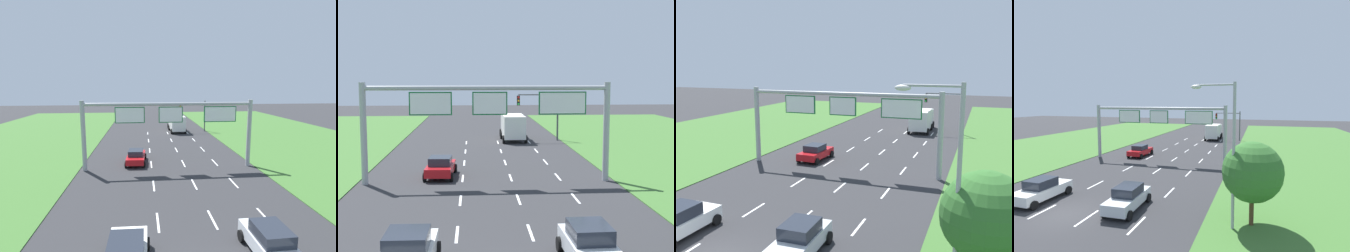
{
  "view_description": "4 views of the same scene",
  "coord_description": "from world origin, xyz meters",
  "views": [
    {
      "loc": [
        -2.61,
        -9.23,
        8.58
      ],
      "look_at": [
        0.24,
        19.84,
        3.87
      ],
      "focal_mm": 28.0,
      "sensor_mm": 36.0,
      "label": 1
    },
    {
      "loc": [
        -0.92,
        -15.49,
        7.5
      ],
      "look_at": [
        1.5,
        19.29,
        3.67
      ],
      "focal_mm": 50.0,
      "sensor_mm": 36.0,
      "label": 2
    },
    {
      "loc": [
        11.57,
        -12.93,
        9.17
      ],
      "look_at": [
        0.53,
        16.03,
        3.94
      ],
      "focal_mm": 40.0,
      "sensor_mm": 36.0,
      "label": 3
    },
    {
      "loc": [
        12.12,
        -13.71,
        7.38
      ],
      "look_at": [
        2.19,
        19.97,
        4.16
      ],
      "focal_mm": 28.0,
      "sensor_mm": 36.0,
      "label": 4
    }
  ],
  "objects": [
    {
      "name": "lane_dashes_inner_left",
      "position": [
        -1.75,
        9.0,
        0.0
      ],
      "size": [
        0.14,
        56.4,
        0.01
      ],
      "color": "white",
      "rests_on": "ground_plane"
    },
    {
      "name": "lane_dashes_inner_right",
      "position": [
        1.75,
        9.0,
        0.0
      ],
      "size": [
        0.14,
        56.4,
        0.01
      ],
      "color": "white",
      "rests_on": "ground_plane"
    },
    {
      "name": "lane_dashes_slip",
      "position": [
        5.25,
        9.0,
        0.0
      ],
      "size": [
        0.14,
        56.4,
        0.01
      ],
      "color": "white",
      "rests_on": "ground_plane"
    },
    {
      "name": "car_near_red",
      "position": [
        3.61,
        2.01,
        0.83
      ],
      "size": [
        2.07,
        4.31,
        1.66
      ],
      "rotation": [
        0.0,
        0.0,
        0.03
      ],
      "color": "silver",
      "rests_on": "ground_plane"
    },
    {
      "name": "car_lead_silver",
      "position": [
        -3.38,
        18.63,
        0.76
      ],
      "size": [
        2.3,
        4.3,
        1.52
      ],
      "rotation": [
        0.0,
        0.0,
        -0.05
      ],
      "color": "red",
      "rests_on": "ground_plane"
    },
    {
      "name": "box_truck",
      "position": [
        3.55,
        37.95,
        1.62
      ],
      "size": [
        2.74,
        7.35,
        2.95
      ],
      "rotation": [
        0.0,
        0.0,
        0.01
      ],
      "color": "silver",
      "rests_on": "ground_plane"
    },
    {
      "name": "sign_gantry",
      "position": [
        0.22,
        16.6,
        4.94
      ],
      "size": [
        17.24,
        0.44,
        7.0
      ],
      "color": "#9EA0A5",
      "rests_on": "ground_plane"
    },
    {
      "name": "traffic_light_mast",
      "position": [
        6.7,
        37.08,
        3.87
      ],
      "size": [
        4.76,
        0.49,
        5.6
      ],
      "color": "#47494F",
      "rests_on": "ground_plane"
    }
  ]
}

